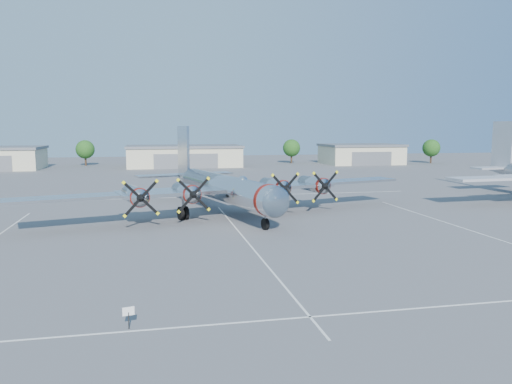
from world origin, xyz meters
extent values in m
plane|color=#4E4E50|center=(0.00, 0.00, 0.00)|extent=(260.00, 260.00, 0.00)
cube|color=silver|center=(0.00, -5.00, 0.01)|extent=(0.15, 40.00, 0.01)
cube|color=silver|center=(22.00, -5.00, 0.01)|extent=(0.15, 40.00, 0.01)
cube|color=silver|center=(0.00, -22.00, 0.01)|extent=(60.00, 0.15, 0.01)
cube|color=silver|center=(0.00, 25.00, 0.01)|extent=(60.00, 0.15, 0.01)
cube|color=beige|center=(0.00, 82.00, 2.40)|extent=(28.00, 14.00, 4.80)
cube|color=slate|center=(0.00, 82.00, 5.10)|extent=(28.60, 14.60, 0.60)
cube|color=slate|center=(0.00, 74.95, 1.80)|extent=(15.40, 0.20, 3.60)
cube|color=beige|center=(48.00, 82.00, 2.40)|extent=(20.00, 14.00, 4.80)
cube|color=slate|center=(48.00, 82.00, 5.10)|extent=(20.60, 14.60, 0.60)
cube|color=slate|center=(48.00, 74.95, 1.80)|extent=(11.00, 0.20, 3.60)
cylinder|color=#382619|center=(-25.00, 90.00, 1.40)|extent=(0.50, 0.50, 2.80)
sphere|color=#1C4614|center=(-25.00, 90.00, 4.24)|extent=(4.80, 4.80, 4.80)
cylinder|color=#382619|center=(30.00, 88.00, 1.40)|extent=(0.50, 0.50, 2.80)
sphere|color=#1C4614|center=(30.00, 88.00, 4.24)|extent=(4.80, 4.80, 4.80)
cylinder|color=#382619|center=(68.00, 80.00, 1.40)|extent=(0.50, 0.50, 2.80)
sphere|color=#1C4614|center=(68.00, 80.00, 4.24)|extent=(4.80, 4.80, 4.80)
cylinder|color=black|center=(-9.23, -21.68, 0.43)|extent=(0.06, 0.06, 0.86)
cube|color=white|center=(-9.23, -21.68, 0.91)|extent=(0.58, 0.18, 0.43)
camera|label=1|loc=(-7.86, -45.97, 9.86)|focal=35.00mm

